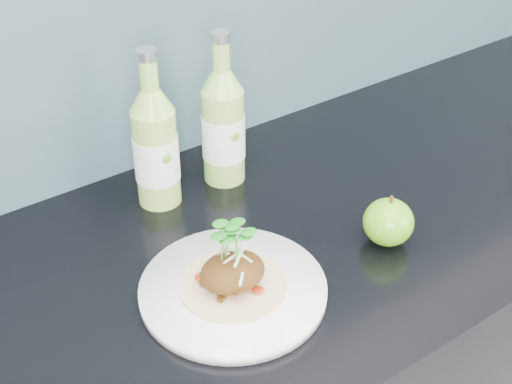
# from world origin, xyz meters

# --- Properties ---
(dinner_plate) EXTENTS (0.27, 0.27, 0.02)m
(dinner_plate) POSITION_xyz_m (-0.11, 1.62, 0.91)
(dinner_plate) COLOR white
(dinner_plate) RESTS_ON kitchen_counter
(pork_taco) EXTENTS (0.14, 0.14, 0.10)m
(pork_taco) POSITION_xyz_m (-0.11, 1.62, 0.94)
(pork_taco) COLOR tan
(pork_taco) RESTS_ON dinner_plate
(green_apple) EXTENTS (0.10, 0.10, 0.08)m
(green_apple) POSITION_xyz_m (0.13, 1.59, 0.93)
(green_apple) COLOR #4B9910
(green_apple) RESTS_ON kitchen_counter
(cider_bottle_left) EXTENTS (0.08, 0.08, 0.25)m
(cider_bottle_left) POSITION_xyz_m (-0.09, 1.87, 1.00)
(cider_bottle_left) COLOR #93BF4F
(cider_bottle_left) RESTS_ON kitchen_counter
(cider_bottle_right) EXTENTS (0.08, 0.08, 0.25)m
(cider_bottle_right) POSITION_xyz_m (0.03, 1.87, 1.00)
(cider_bottle_right) COLOR #8BC050
(cider_bottle_right) RESTS_ON kitchen_counter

